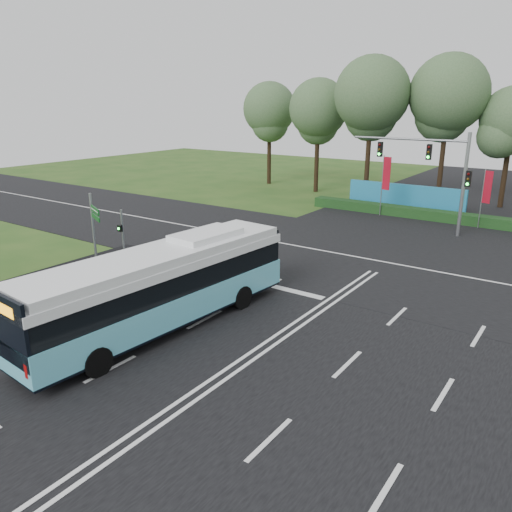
% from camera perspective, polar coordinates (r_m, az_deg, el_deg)
% --- Properties ---
extents(ground, '(120.00, 120.00, 0.00)m').
position_cam_1_polar(ground, '(19.69, 1.54, -9.66)').
color(ground, '#264C19').
rests_on(ground, ground).
extents(road_main, '(20.00, 120.00, 0.04)m').
position_cam_1_polar(road_main, '(19.68, 1.54, -9.61)').
color(road_main, black).
rests_on(road_main, ground).
extents(road_cross, '(120.00, 14.00, 0.05)m').
position_cam_1_polar(road_cross, '(29.73, 14.39, -0.69)').
color(road_cross, black).
rests_on(road_cross, ground).
extents(bike_path, '(5.00, 18.00, 0.06)m').
position_cam_1_polar(bike_path, '(26.54, -25.62, -4.06)').
color(bike_path, black).
rests_on(bike_path, ground).
extents(kerb_strip, '(0.25, 18.00, 0.12)m').
position_cam_1_polar(kerb_strip, '(24.57, -22.79, -5.28)').
color(kerb_strip, gray).
rests_on(kerb_strip, ground).
extents(city_bus, '(3.53, 12.58, 3.56)m').
position_cam_1_polar(city_bus, '(20.40, -10.73, -3.47)').
color(city_bus, '#5BBED4').
rests_on(city_bus, ground).
extents(pedestrian_signal, '(0.27, 0.41, 3.22)m').
position_cam_1_polar(pedestrian_signal, '(28.78, -15.02, 2.27)').
color(pedestrian_signal, gray).
rests_on(pedestrian_signal, ground).
extents(street_sign, '(1.55, 0.77, 4.31)m').
position_cam_1_polar(street_sign, '(27.68, -17.99, 3.44)').
color(street_sign, gray).
rests_on(street_sign, ground).
extents(banner_flag_left, '(0.71, 0.19, 4.86)m').
position_cam_1_polar(banner_flag_left, '(41.34, 14.56, 8.72)').
color(banner_flag_left, gray).
rests_on(banner_flag_left, ground).
extents(banner_flag_mid, '(0.62, 0.23, 4.32)m').
position_cam_1_polar(banner_flag_mid, '(39.47, 24.80, 6.82)').
color(banner_flag_mid, gray).
rests_on(banner_flag_mid, ground).
extents(traffic_light_gantry, '(8.41, 0.28, 7.00)m').
position_cam_1_polar(traffic_light_gantry, '(36.67, 20.10, 9.58)').
color(traffic_light_gantry, gray).
rests_on(traffic_light_gantry, ground).
extents(hedge, '(22.00, 1.20, 0.80)m').
position_cam_1_polar(hedge, '(41.24, 20.71, 4.23)').
color(hedge, '#133615').
rests_on(hedge, ground).
extents(blue_hoarding, '(10.00, 0.30, 2.20)m').
position_cam_1_polar(blue_hoarding, '(44.54, 16.66, 6.44)').
color(blue_hoarding, teal).
rests_on(blue_hoarding, ground).
extents(eucalyptus_row, '(41.93, 9.81, 12.91)m').
position_cam_1_polar(eucalyptus_row, '(47.50, 19.65, 15.98)').
color(eucalyptus_row, black).
rests_on(eucalyptus_row, ground).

